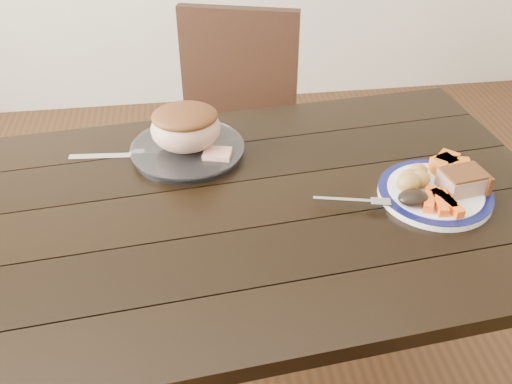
{
  "coord_description": "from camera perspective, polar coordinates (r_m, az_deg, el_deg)",
  "views": [
    {
      "loc": [
        -0.06,
        -1.05,
        1.57
      ],
      "look_at": [
        0.08,
        -0.02,
        0.8
      ],
      "focal_mm": 40.0,
      "sensor_mm": 36.0,
      "label": 1
    }
  ],
  "objects": [
    {
      "name": "pork_slice",
      "position": [
        1.42,
        19.93,
        1.01
      ],
      "size": [
        0.11,
        0.09,
        0.04
      ],
      "primitive_type": "cube",
      "rotation": [
        0.0,
        0.0,
        0.16
      ],
      "color": "tan",
      "rests_on": "dinner_plate"
    },
    {
      "name": "carving_knife",
      "position": [
        1.53,
        -10.25,
        3.85
      ],
      "size": [
        0.32,
        0.05,
        0.01
      ],
      "rotation": [
        0.0,
        0.0,
        -0.08
      ],
      "color": "silver",
      "rests_on": "dining_table"
    },
    {
      "name": "dining_table",
      "position": [
        1.39,
        -3.39,
        -4.52
      ],
      "size": [
        1.68,
        1.05,
        0.75
      ],
      "rotation": [
        0.0,
        0.0,
        0.1
      ],
      "color": "black",
      "rests_on": "ground"
    },
    {
      "name": "plate_rim",
      "position": [
        1.42,
        17.49,
        0.11
      ],
      "size": [
        0.27,
        0.27,
        0.02
      ],
      "primitive_type": "torus",
      "color": "#0D1042",
      "rests_on": "dinner_plate"
    },
    {
      "name": "serving_platter",
      "position": [
        1.52,
        -6.85,
        4.12
      ],
      "size": [
        0.29,
        0.29,
        0.02
      ],
      "primitive_type": "cylinder",
      "color": "white",
      "rests_on": "dining_table"
    },
    {
      "name": "dinner_plate",
      "position": [
        1.42,
        17.42,
        -0.16
      ],
      "size": [
        0.27,
        0.27,
        0.02
      ],
      "primitive_type": "cylinder",
      "color": "white",
      "rests_on": "dining_table"
    },
    {
      "name": "cut_slice",
      "position": [
        1.47,
        -3.89,
        3.78
      ],
      "size": [
        0.08,
        0.07,
        0.02
      ],
      "primitive_type": "cube",
      "rotation": [
        0.0,
        0.0,
        -0.26
      ],
      "color": "tan",
      "rests_on": "serving_platter"
    },
    {
      "name": "fork",
      "position": [
        1.33,
        10.14,
        -0.89
      ],
      "size": [
        0.18,
        0.06,
        0.0
      ],
      "rotation": [
        0.0,
        0.0,
        -0.23
      ],
      "color": "silver",
      "rests_on": "dinner_plate"
    },
    {
      "name": "pumpkin_wedges",
      "position": [
        1.48,
        18.75,
        2.58
      ],
      "size": [
        0.1,
        0.09,
        0.04
      ],
      "color": "orange",
      "rests_on": "dinner_plate"
    },
    {
      "name": "dark_mushroom",
      "position": [
        1.34,
        15.45,
        -0.57
      ],
      "size": [
        0.07,
        0.05,
        0.03
      ],
      "primitive_type": "ellipsoid",
      "color": "black",
      "rests_on": "dinner_plate"
    },
    {
      "name": "roasted_potatoes",
      "position": [
        1.4,
        15.48,
        1.35
      ],
      "size": [
        0.09,
        0.09,
        0.05
      ],
      "color": "gold",
      "rests_on": "dinner_plate"
    },
    {
      "name": "roast_joint",
      "position": [
        1.49,
        -7.03,
        6.3
      ],
      "size": [
        0.18,
        0.16,
        0.12
      ],
      "primitive_type": "ellipsoid",
      "color": "tan",
      "rests_on": "serving_platter"
    },
    {
      "name": "chair_far",
      "position": [
        2.07,
        -2.13,
        6.24
      ],
      "size": [
        0.52,
        0.53,
        0.93
      ],
      "rotation": [
        0.0,
        0.0,
        2.86
      ],
      "color": "black",
      "rests_on": "ground"
    },
    {
      "name": "carrot_batons",
      "position": [
        1.36,
        18.07,
        -0.91
      ],
      "size": [
        0.09,
        0.11,
        0.02
      ],
      "color": "#F75814",
      "rests_on": "dinner_plate"
    }
  ]
}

